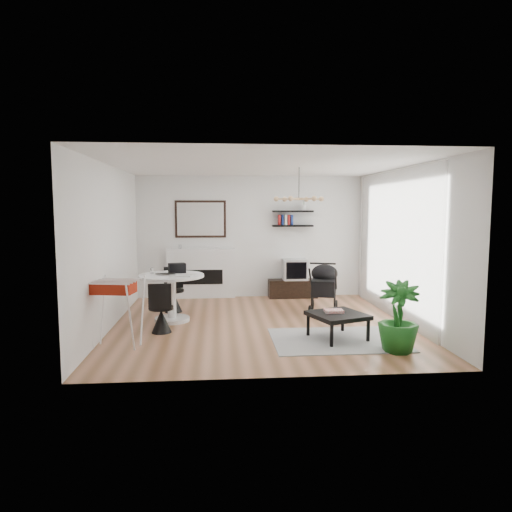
{
  "coord_description": "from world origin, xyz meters",
  "views": [
    {
      "loc": [
        -0.71,
        -7.65,
        1.99
      ],
      "look_at": [
        -0.05,
        0.4,
        1.14
      ],
      "focal_mm": 32.0,
      "sensor_mm": 36.0,
      "label": 1
    }
  ],
  "objects": [
    {
      "name": "wall_right",
      "position": [
        2.5,
        0.0,
        1.35
      ],
      "size": [
        0.0,
        5.0,
        5.0
      ],
      "primitive_type": "plane",
      "rotation": [
        1.57,
        0.0,
        -1.57
      ],
      "color": "white",
      "rests_on": "floor"
    },
    {
      "name": "shelf_lower",
      "position": [
        0.93,
        2.37,
        1.6
      ],
      "size": [
        0.9,
        0.25,
        0.04
      ],
      "primitive_type": "cube",
      "color": "black",
      "rests_on": "wall_back"
    },
    {
      "name": "tv_console",
      "position": [
        0.93,
        2.3,
        0.2
      ],
      "size": [
        1.07,
        0.38,
        0.4
      ],
      "primitive_type": "cube",
      "color": "black",
      "rests_on": "floor"
    },
    {
      "name": "rug",
      "position": [
        1.07,
        -1.05,
        0.01
      ],
      "size": [
        1.96,
        1.42,
        0.01
      ],
      "primitive_type": "cube",
      "color": "gray",
      "rests_on": "floor"
    },
    {
      "name": "fireplace",
      "position": [
        -1.1,
        2.42,
        0.69
      ],
      "size": [
        1.5,
        0.17,
        2.16
      ],
      "color": "white",
      "rests_on": "floor"
    },
    {
      "name": "sheer_curtain",
      "position": [
        2.4,
        0.2,
        1.35
      ],
      "size": [
        0.04,
        3.6,
        2.6
      ],
      "primitive_type": "cube",
      "color": "white",
      "rests_on": "wall_right"
    },
    {
      "name": "crt_tv",
      "position": [
        0.98,
        2.3,
        0.63
      ],
      "size": [
        0.53,
        0.46,
        0.46
      ],
      "color": "silver",
      "rests_on": "tv_console"
    },
    {
      "name": "drinking_glass",
      "position": [
        -1.9,
        0.52,
        0.88
      ],
      "size": [
        0.06,
        0.06,
        0.1
      ],
      "primitive_type": "cylinder",
      "color": "white",
      "rests_on": "dining_table"
    },
    {
      "name": "chair_near",
      "position": [
        -1.64,
        -0.41,
        0.26
      ],
      "size": [
        0.39,
        0.4,
        0.82
      ],
      "rotation": [
        0.0,
        0.0,
        3.18
      ],
      "color": "black",
      "rests_on": "floor"
    },
    {
      "name": "dining_table",
      "position": [
        -1.54,
        0.34,
        0.55
      ],
      "size": [
        1.14,
        1.14,
        0.83
      ],
      "color": "white",
      "rests_on": "floor"
    },
    {
      "name": "ceiling",
      "position": [
        0.0,
        0.0,
        2.7
      ],
      "size": [
        5.0,
        5.0,
        0.0
      ],
      "primitive_type": "plane",
      "color": "white",
      "rests_on": "wall_back"
    },
    {
      "name": "chair_far",
      "position": [
        -1.58,
        1.08,
        0.27
      ],
      "size": [
        0.41,
        0.41,
        0.85
      ],
      "rotation": [
        0.0,
        0.0,
        0.04
      ],
      "color": "black",
      "rests_on": "floor"
    },
    {
      "name": "coffee_table",
      "position": [
        1.09,
        -0.99,
        0.36
      ],
      "size": [
        0.97,
        0.97,
        0.39
      ],
      "rotation": [
        0.0,
        0.0,
        0.35
      ],
      "color": "black",
      "rests_on": "rug"
    },
    {
      "name": "pendant_lamp",
      "position": [
        0.7,
        0.3,
        2.15
      ],
      "size": [
        0.9,
        0.9,
        0.1
      ],
      "primitive_type": null,
      "color": "tan",
      "rests_on": "ceiling"
    },
    {
      "name": "wall_left",
      "position": [
        -2.5,
        0.0,
        1.35
      ],
      "size": [
        0.0,
        5.0,
        5.0
      ],
      "primitive_type": "plane",
      "rotation": [
        1.57,
        0.0,
        1.57
      ],
      "color": "white",
      "rests_on": "floor"
    },
    {
      "name": "wall_back",
      "position": [
        0.0,
        2.5,
        1.35
      ],
      "size": [
        5.0,
        0.0,
        5.0
      ],
      "primitive_type": "plane",
      "rotation": [
        1.57,
        0.0,
        0.0
      ],
      "color": "white",
      "rests_on": "floor"
    },
    {
      "name": "magazines",
      "position": [
        1.04,
        -0.92,
        0.42
      ],
      "size": [
        0.29,
        0.23,
        0.04
      ],
      "primitive_type": "cube",
      "rotation": [
        0.0,
        0.0,
        -0.04
      ],
      "color": "#BA362E",
      "rests_on": "coffee_table"
    },
    {
      "name": "stroller",
      "position": [
        1.29,
        0.79,
        0.44
      ],
      "size": [
        0.72,
        0.93,
        1.03
      ],
      "rotation": [
        0.0,
        0.0,
        -0.29
      ],
      "color": "black",
      "rests_on": "floor"
    },
    {
      "name": "laptop",
      "position": [
        -1.63,
        0.27,
        0.84
      ],
      "size": [
        0.37,
        0.26,
        0.03
      ],
      "primitive_type": "imported",
      "rotation": [
        0.0,
        0.0,
        0.13
      ],
      "color": "black",
      "rests_on": "dining_table"
    },
    {
      "name": "floor",
      "position": [
        0.0,
        0.0,
        0.0
      ],
      "size": [
        5.0,
        5.0,
        0.0
      ],
      "primitive_type": "plane",
      "color": "brown",
      "rests_on": "ground"
    },
    {
      "name": "potted_plant",
      "position": [
        1.76,
        -1.66,
        0.49
      ],
      "size": [
        0.71,
        0.71,
        0.99
      ],
      "primitive_type": "imported",
      "rotation": [
        0.0,
        0.0,
        -0.36
      ],
      "color": "#19581A",
      "rests_on": "floor"
    },
    {
      "name": "newspaper",
      "position": [
        -1.34,
        0.23,
        0.84
      ],
      "size": [
        0.44,
        0.39,
        0.01
      ],
      "primitive_type": "cube",
      "rotation": [
        0.0,
        0.0,
        -0.23
      ],
      "color": "silver",
      "rests_on": "dining_table"
    },
    {
      "name": "black_bag",
      "position": [
        -1.46,
        0.55,
        0.92
      ],
      "size": [
        0.33,
        0.25,
        0.18
      ],
      "primitive_type": "cube",
      "rotation": [
        0.0,
        0.0,
        0.31
      ],
      "color": "black",
      "rests_on": "dining_table"
    },
    {
      "name": "shelf_upper",
      "position": [
        0.93,
        2.37,
        1.92
      ],
      "size": [
        0.9,
        0.25,
        0.04
      ],
      "primitive_type": "cube",
      "color": "black",
      "rests_on": "wall_back"
    },
    {
      "name": "drying_rack",
      "position": [
        -2.18,
        -1.13,
        0.52
      ],
      "size": [
        0.76,
        0.72,
        0.98
      ],
      "rotation": [
        0.0,
        0.0,
        -0.19
      ],
      "color": "white",
      "rests_on": "floor"
    }
  ]
}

